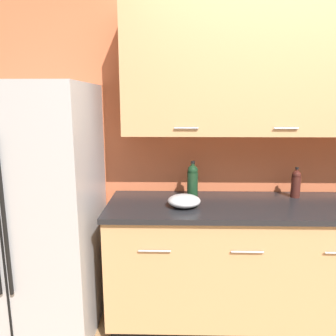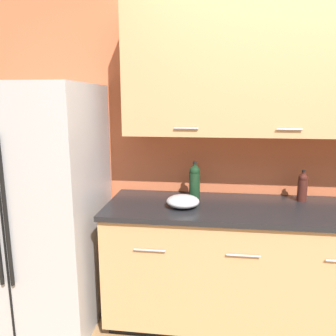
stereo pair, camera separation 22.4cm
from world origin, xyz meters
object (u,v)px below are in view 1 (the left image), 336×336
object	(u,v)px
wine_bottle	(193,180)
mixing_bowl	(184,201)
oil_bottle	(296,183)
refrigerator	(30,211)

from	to	relation	value
wine_bottle	mixing_bowl	distance (m)	0.25
wine_bottle	oil_bottle	xyz separation A→B (m)	(0.76, 0.02, -0.02)
mixing_bowl	refrigerator	bearing A→B (deg)	179.44
wine_bottle	mixing_bowl	size ratio (longest dim) A/B	1.23
wine_bottle	oil_bottle	bearing A→B (deg)	1.35
oil_bottle	mixing_bowl	size ratio (longest dim) A/B	1.02
refrigerator	oil_bottle	size ratio (longest dim) A/B	7.59
wine_bottle	oil_bottle	distance (m)	0.76
refrigerator	mixing_bowl	bearing A→B (deg)	-0.56
refrigerator	mixing_bowl	xyz separation A→B (m)	(1.07, -0.01, 0.08)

